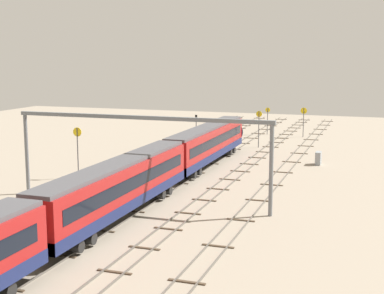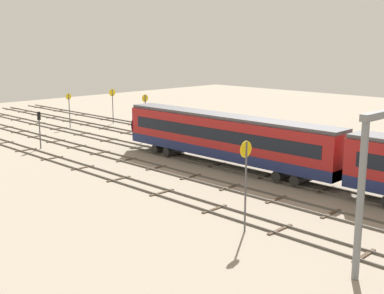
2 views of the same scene
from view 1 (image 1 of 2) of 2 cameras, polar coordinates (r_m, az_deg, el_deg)
The scene contains 14 objects.
ground_plane at distance 65.53m, azimuth 0.31°, elevation -2.65°, with size 138.26×138.26×0.00m, color gray.
track_near_foreground at distance 63.17m, azimuth 8.73°, elevation -3.15°, with size 122.26×2.40×0.16m.
track_second_near at distance 64.17m, azimuth 4.44°, elevation -2.87°, with size 122.26×2.40×0.16m.
track_with_train at distance 65.52m, azimuth 0.31°, elevation -2.59°, with size 122.26×2.40×0.16m.
track_second_far at distance 67.20m, azimuth -3.63°, elevation -2.31°, with size 122.26×2.40×0.16m.
track_far_background at distance 69.18m, azimuth -7.37°, elevation -2.03°, with size 122.26×2.40×0.16m.
train at distance 47.48m, azimuth -7.16°, elevation -4.08°, with size 75.20×3.24×4.80m.
overhead_gantry at distance 50.93m, azimuth -5.42°, elevation 1.32°, with size 0.40×24.97×8.24m.
speed_sign_near_foreground at distance 97.83m, azimuth 7.73°, elevation 3.04°, with size 0.14×0.83×4.70m.
speed_sign_mid_trackside at distance 63.37m, azimuth -11.62°, elevation 0.22°, with size 0.14×1.02×5.73m.
speed_sign_far_trackside at distance 83.45m, azimuth 6.85°, elevation 2.33°, with size 0.14×0.89×5.49m.
speed_sign_distant_end at distance 95.56m, azimuth 11.34°, elevation 3.00°, with size 0.14×1.06×4.99m.
signal_light_trackside_approach at distance 90.82m, azimuth 0.43°, elevation 2.44°, with size 0.31×0.32×4.09m.
relay_cabinet at distance 72.04m, azimuth 12.79°, elevation -1.12°, with size 1.57×0.66×1.63m.
Camera 1 is at (-60.77, -20.41, 13.62)m, focal length 52.15 mm.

